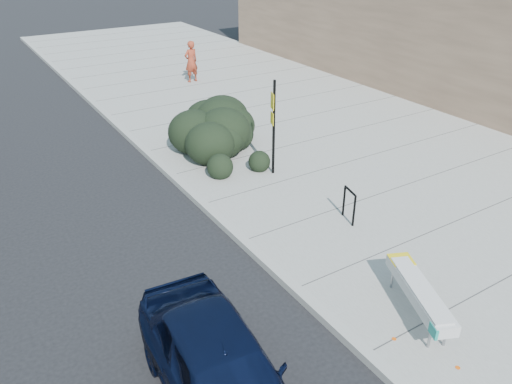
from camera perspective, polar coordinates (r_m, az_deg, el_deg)
ground at (r=10.10m, az=4.68°, el=-11.55°), size 120.00×120.00×0.00m
sidewalk_near at (r=16.52m, az=10.11°, el=4.96°), size 11.20×50.00×0.15m
curb_near at (r=13.69m, az=-7.78°, el=0.17°), size 0.22×50.00×0.17m
bench at (r=9.54m, az=18.16°, el=-10.83°), size 1.25×2.10×0.64m
bike_rack at (r=12.04m, az=10.61°, el=-1.16°), size 0.18×0.55×0.83m
sign_post at (r=13.81m, az=1.99°, el=7.95°), size 0.15×0.30×2.72m
hedge at (r=15.81m, az=-4.26°, el=7.69°), size 2.40×4.40×1.60m
sedan_navy at (r=7.72m, az=-4.05°, el=-19.90°), size 2.00×4.21×1.39m
pedestrian at (r=23.44m, az=-7.42°, el=14.57°), size 0.73×0.54×1.83m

